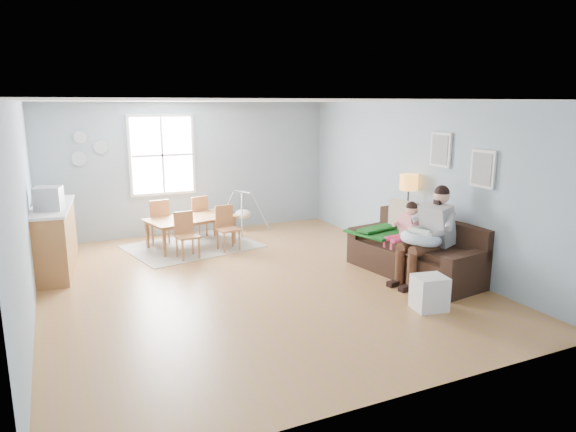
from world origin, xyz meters
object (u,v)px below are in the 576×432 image
storage_cube (429,293)px  chair_se (227,225)px  sofa (418,255)px  chair_ne (197,214)px  floor_lamp (408,190)px  toddler (406,226)px  dining_table (192,232)px  father (429,232)px  chair_nw (159,219)px  monitor (48,198)px  counter (54,238)px  baby_swing (243,213)px  chair_sw (186,232)px

storage_cube → chair_se: (-1.52, 3.84, 0.23)m
sofa → chair_ne: 4.53m
floor_lamp → storage_cube: 2.40m
storage_cube → chair_ne: size_ratio=0.55×
toddler → storage_cube: (-0.67, -1.41, -0.54)m
floor_lamp → dining_table: floor_lamp is taller
father → dining_table: size_ratio=0.92×
toddler → chair_nw: toddler is taller
chair_se → chair_nw: bearing=138.9°
storage_cube → monitor: (-4.45, 3.46, 1.03)m
toddler → chair_se: 3.29m
toddler → chair_nw: size_ratio=1.05×
counter → baby_swing: (3.67, 1.23, -0.16)m
chair_sw → floor_lamp: bearing=-27.4°
storage_cube → counter: 5.86m
sofa → chair_se: (-2.31, 2.63, 0.14)m
father → counter: (-5.12, 2.94, -0.23)m
chair_sw → counter: size_ratio=0.41×
dining_table → baby_swing: size_ratio=1.45×
dining_table → chair_se: bearing=-54.4°
storage_cube → chair_ne: 5.26m
sofa → monitor: size_ratio=5.18×
dining_table → chair_ne: 0.73m
sofa → chair_nw: sofa is taller
toddler → floor_lamp: (0.40, 0.48, 0.48)m
storage_cube → chair_sw: 4.34m
counter → chair_se: bearing=0.3°
sofa → counter: (-5.21, 2.61, 0.23)m
chair_ne → counter: (-2.66, -1.13, 0.07)m
chair_ne → baby_swing: baby_swing is taller
monitor → baby_swing: 4.12m
baby_swing → storage_cube: bearing=-81.4°
chair_se → baby_swing: (0.76, 1.22, -0.08)m
chair_nw → baby_swing: 1.85m
dining_table → sofa: bearing=-60.7°
toddler → floor_lamp: floor_lamp is taller
chair_ne → counter: 2.88m
toddler → monitor: size_ratio=2.07×
storage_cube → chair_sw: bearing=122.5°
monitor → floor_lamp: bearing=-15.8°
monitor → chair_se: bearing=7.4°
floor_lamp → chair_nw: (-3.66, 2.87, -0.75)m
floor_lamp → chair_nw: bearing=141.9°
floor_lamp → storage_cube: bearing=-119.5°
counter → chair_nw: bearing=27.1°
father → storage_cube: bearing=-128.3°
dining_table → monitor: size_ratio=3.58×
father → chair_nw: father is taller
chair_nw → baby_swing: size_ratio=0.80×
father → chair_nw: bearing=130.2°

